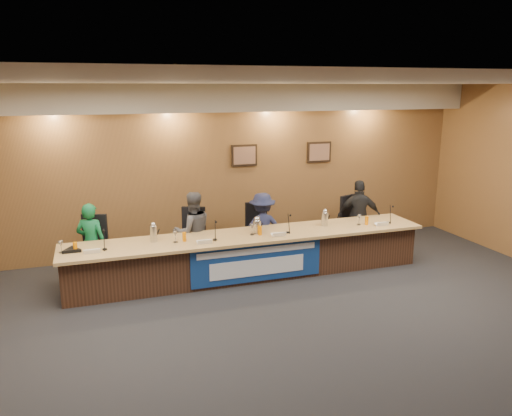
# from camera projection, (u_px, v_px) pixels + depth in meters

# --- Properties ---
(floor) EXTENTS (10.00, 10.00, 0.00)m
(floor) POSITION_uv_depth(u_px,v_px,m) (307.00, 341.00, 6.33)
(floor) COLOR black
(floor) RESTS_ON ground
(ceiling) EXTENTS (10.00, 8.00, 0.04)m
(ceiling) POSITION_uv_depth(u_px,v_px,m) (314.00, 82.00, 5.58)
(ceiling) COLOR silver
(ceiling) RESTS_ON wall_back
(wall_back) EXTENTS (10.00, 0.04, 3.20)m
(wall_back) POSITION_uv_depth(u_px,v_px,m) (224.00, 169.00, 9.64)
(wall_back) COLOR brown
(wall_back) RESTS_ON floor
(soffit) EXTENTS (10.00, 0.50, 0.50)m
(soffit) POSITION_uv_depth(u_px,v_px,m) (227.00, 98.00, 9.09)
(soffit) COLOR beige
(soffit) RESTS_ON wall_back
(dais_body) EXTENTS (6.00, 0.80, 0.70)m
(dais_body) POSITION_uv_depth(u_px,v_px,m) (250.00, 256.00, 8.46)
(dais_body) COLOR #3B2316
(dais_body) RESTS_ON floor
(dais_top) EXTENTS (6.10, 0.95, 0.05)m
(dais_top) POSITION_uv_depth(u_px,v_px,m) (250.00, 236.00, 8.33)
(dais_top) COLOR tan
(dais_top) RESTS_ON dais_body
(banner) EXTENTS (2.20, 0.02, 0.65)m
(banner) POSITION_uv_depth(u_px,v_px,m) (257.00, 262.00, 8.07)
(banner) COLOR navy
(banner) RESTS_ON dais_body
(banner_text_upper) EXTENTS (2.00, 0.01, 0.10)m
(banner_text_upper) POSITION_uv_depth(u_px,v_px,m) (258.00, 251.00, 8.01)
(banner_text_upper) COLOR silver
(banner_text_upper) RESTS_ON banner
(banner_text_lower) EXTENTS (1.60, 0.01, 0.28)m
(banner_text_lower) POSITION_uv_depth(u_px,v_px,m) (258.00, 267.00, 8.08)
(banner_text_lower) COLOR silver
(banner_text_lower) RESTS_ON banner
(wall_photo_left) EXTENTS (0.52, 0.04, 0.42)m
(wall_photo_left) POSITION_uv_depth(u_px,v_px,m) (244.00, 155.00, 9.68)
(wall_photo_left) COLOR black
(wall_photo_left) RESTS_ON wall_back
(wall_photo_right) EXTENTS (0.52, 0.04, 0.42)m
(wall_photo_right) POSITION_uv_depth(u_px,v_px,m) (319.00, 152.00, 10.17)
(wall_photo_right) COLOR black
(wall_photo_right) RESTS_ON wall_back
(panelist_a) EXTENTS (0.58, 0.49, 1.34)m
(panelist_a) POSITION_uv_depth(u_px,v_px,m) (91.00, 243.00, 8.12)
(panelist_a) COLOR #0E5B30
(panelist_a) RESTS_ON floor
(panelist_b) EXTENTS (0.73, 0.59, 1.41)m
(panelist_b) POSITION_uv_depth(u_px,v_px,m) (193.00, 232.00, 8.63)
(panelist_b) COLOR #47474C
(panelist_b) RESTS_ON floor
(panelist_c) EXTENTS (0.87, 0.54, 1.30)m
(panelist_c) POSITION_uv_depth(u_px,v_px,m) (262.00, 228.00, 9.03)
(panelist_c) COLOR #181D3D
(panelist_c) RESTS_ON floor
(panelist_d) EXTENTS (0.90, 0.62, 1.42)m
(panelist_d) POSITION_uv_depth(u_px,v_px,m) (359.00, 216.00, 9.63)
(panelist_d) COLOR black
(panelist_d) RESTS_ON floor
(office_chair_a) EXTENTS (0.61, 0.61, 0.08)m
(office_chair_a) POSITION_uv_depth(u_px,v_px,m) (92.00, 252.00, 8.25)
(office_chair_a) COLOR black
(office_chair_a) RESTS_ON floor
(office_chair_b) EXTENTS (0.62, 0.62, 0.08)m
(office_chair_b) POSITION_uv_depth(u_px,v_px,m) (192.00, 243.00, 8.77)
(office_chair_b) COLOR black
(office_chair_b) RESTS_ON floor
(office_chair_c) EXTENTS (0.50, 0.50, 0.08)m
(office_chair_c) POSITION_uv_depth(u_px,v_px,m) (260.00, 236.00, 9.16)
(office_chair_c) COLOR black
(office_chair_c) RESTS_ON floor
(office_chair_d) EXTENTS (0.62, 0.62, 0.08)m
(office_chair_d) POSITION_uv_depth(u_px,v_px,m) (356.00, 226.00, 9.78)
(office_chair_d) COLOR black
(office_chair_d) RESTS_ON floor
(nameplate_a) EXTENTS (0.24, 0.08, 0.10)m
(nameplate_a) POSITION_uv_depth(u_px,v_px,m) (92.00, 251.00, 7.33)
(nameplate_a) COLOR white
(nameplate_a) RESTS_ON dais_top
(microphone_a) EXTENTS (0.07, 0.07, 0.02)m
(microphone_a) POSITION_uv_depth(u_px,v_px,m) (105.00, 249.00, 7.52)
(microphone_a) COLOR black
(microphone_a) RESTS_ON dais_top
(juice_glass_a) EXTENTS (0.06, 0.06, 0.15)m
(juice_glass_a) POSITION_uv_depth(u_px,v_px,m) (75.00, 247.00, 7.42)
(juice_glass_a) COLOR orange
(juice_glass_a) RESTS_ON dais_top
(water_glass_a) EXTENTS (0.08, 0.08, 0.18)m
(water_glass_a) POSITION_uv_depth(u_px,v_px,m) (61.00, 247.00, 7.37)
(water_glass_a) COLOR silver
(water_glass_a) RESTS_ON dais_top
(nameplate_b) EXTENTS (0.24, 0.08, 0.10)m
(nameplate_b) POSITION_uv_depth(u_px,v_px,m) (205.00, 241.00, 7.79)
(nameplate_b) COLOR white
(nameplate_b) RESTS_ON dais_top
(microphone_b) EXTENTS (0.07, 0.07, 0.02)m
(microphone_b) POSITION_uv_depth(u_px,v_px,m) (215.00, 240.00, 8.00)
(microphone_b) COLOR black
(microphone_b) RESTS_ON dais_top
(juice_glass_b) EXTENTS (0.06, 0.06, 0.15)m
(juice_glass_b) POSITION_uv_depth(u_px,v_px,m) (184.00, 237.00, 7.92)
(juice_glass_b) COLOR orange
(juice_glass_b) RESTS_ON dais_top
(water_glass_b) EXTENTS (0.08, 0.08, 0.18)m
(water_glass_b) POSITION_uv_depth(u_px,v_px,m) (175.00, 237.00, 7.87)
(water_glass_b) COLOR silver
(water_glass_b) RESTS_ON dais_top
(nameplate_c) EXTENTS (0.24, 0.08, 0.10)m
(nameplate_c) POSITION_uv_depth(u_px,v_px,m) (279.00, 234.00, 8.18)
(nameplate_c) COLOR white
(nameplate_c) RESTS_ON dais_top
(microphone_c) EXTENTS (0.07, 0.07, 0.02)m
(microphone_c) POSITION_uv_depth(u_px,v_px,m) (288.00, 232.00, 8.40)
(microphone_c) COLOR black
(microphone_c) RESTS_ON dais_top
(juice_glass_c) EXTENTS (0.06, 0.06, 0.15)m
(juice_glass_c) POSITION_uv_depth(u_px,v_px,m) (260.00, 231.00, 8.27)
(juice_glass_c) COLOR orange
(juice_glass_c) RESTS_ON dais_top
(water_glass_c) EXTENTS (0.08, 0.08, 0.18)m
(water_glass_c) POSITION_uv_depth(u_px,v_px,m) (252.00, 230.00, 8.28)
(water_glass_c) COLOR silver
(water_glass_c) RESTS_ON dais_top
(nameplate_d) EXTENTS (0.24, 0.08, 0.10)m
(nameplate_d) POSITION_uv_depth(u_px,v_px,m) (383.00, 224.00, 8.80)
(nameplate_d) COLOR white
(nameplate_d) RESTS_ON dais_top
(microphone_d) EXTENTS (0.07, 0.07, 0.02)m
(microphone_d) POSITION_uv_depth(u_px,v_px,m) (389.00, 222.00, 9.01)
(microphone_d) COLOR black
(microphone_d) RESTS_ON dais_top
(juice_glass_d) EXTENTS (0.06, 0.06, 0.15)m
(juice_glass_d) POSITION_uv_depth(u_px,v_px,m) (367.00, 221.00, 8.89)
(juice_glass_d) COLOR orange
(juice_glass_d) RESTS_ON dais_top
(water_glass_d) EXTENTS (0.08, 0.08, 0.18)m
(water_glass_d) POSITION_uv_depth(u_px,v_px,m) (359.00, 220.00, 8.87)
(water_glass_d) COLOR silver
(water_glass_d) RESTS_ON dais_top
(carafe_left) EXTENTS (0.12, 0.12, 0.26)m
(carafe_left) POSITION_uv_depth(u_px,v_px,m) (154.00, 234.00, 7.90)
(carafe_left) COLOR silver
(carafe_left) RESTS_ON dais_top
(carafe_mid) EXTENTS (0.13, 0.13, 0.22)m
(carafe_mid) POSITION_uv_depth(u_px,v_px,m) (257.00, 227.00, 8.36)
(carafe_mid) COLOR silver
(carafe_mid) RESTS_ON dais_top
(carafe_right) EXTENTS (0.12, 0.12, 0.24)m
(carafe_right) POSITION_uv_depth(u_px,v_px,m) (325.00, 219.00, 8.81)
(carafe_right) COLOR silver
(carafe_right) RESTS_ON dais_top
(speakerphone) EXTENTS (0.32, 0.32, 0.05)m
(speakerphone) POSITION_uv_depth(u_px,v_px,m) (72.00, 250.00, 7.44)
(speakerphone) COLOR black
(speakerphone) RESTS_ON dais_top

